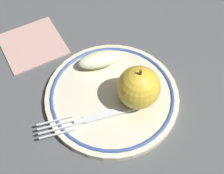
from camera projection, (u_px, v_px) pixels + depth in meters
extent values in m
plane|color=#4C4E4F|center=(120.00, 90.00, 0.55)|extent=(2.00, 2.00, 0.00)
cylinder|color=beige|center=(112.00, 97.00, 0.54)|extent=(0.23, 0.23, 0.01)
torus|color=#374F8F|center=(112.00, 95.00, 0.53)|extent=(0.21, 0.21, 0.01)
sphere|color=gold|center=(139.00, 87.00, 0.50)|extent=(0.07, 0.07, 0.07)
cylinder|color=brown|center=(140.00, 73.00, 0.46)|extent=(0.00, 0.00, 0.01)
ellipsoid|color=#E8EFC1|center=(100.00, 59.00, 0.56)|extent=(0.04, 0.08, 0.03)
cube|color=silver|center=(111.00, 113.00, 0.51)|extent=(0.01, 0.09, 0.00)
cube|color=silver|center=(79.00, 121.00, 0.50)|extent=(0.01, 0.02, 0.00)
cube|color=silver|center=(55.00, 121.00, 0.50)|extent=(0.00, 0.06, 0.00)
cube|color=silver|center=(56.00, 125.00, 0.50)|extent=(0.00, 0.06, 0.00)
cube|color=silver|center=(56.00, 129.00, 0.49)|extent=(0.00, 0.06, 0.00)
cube|color=silver|center=(57.00, 134.00, 0.49)|extent=(0.00, 0.06, 0.00)
cube|color=tan|center=(32.00, 44.00, 0.61)|extent=(0.14, 0.14, 0.01)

